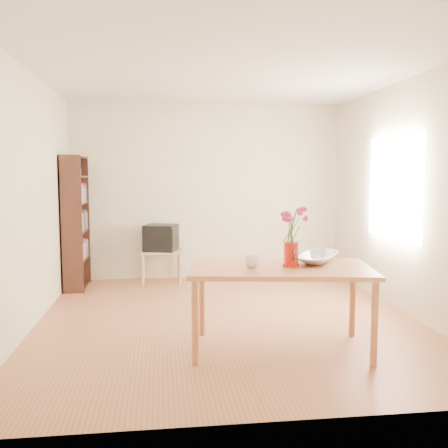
{
  "coord_description": "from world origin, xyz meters",
  "views": [
    {
      "loc": [
        -0.7,
        -5.18,
        1.55
      ],
      "look_at": [
        0.0,
        0.3,
        1.0
      ],
      "focal_mm": 40.0,
      "sensor_mm": 36.0,
      "label": 1
    }
  ],
  "objects": [
    {
      "name": "bookshelf",
      "position": [
        -1.85,
        1.75,
        0.84
      ],
      "size": [
        0.28,
        0.7,
        1.8
      ],
      "color": "black",
      "rests_on": "ground"
    },
    {
      "name": "tv_stand",
      "position": [
        -0.7,
        1.97,
        0.39
      ],
      "size": [
        0.6,
        0.45,
        0.46
      ],
      "color": "tan",
      "rests_on": "ground"
    },
    {
      "name": "flowers",
      "position": [
        0.42,
        -1.0,
        1.14
      ],
      "size": [
        0.25,
        0.25,
        0.35
      ],
      "primitive_type": null,
      "color": "#DE348C",
      "rests_on": "pitcher"
    },
    {
      "name": "pitcher",
      "position": [
        0.42,
        -1.0,
        0.85
      ],
      "size": [
        0.15,
        0.22,
        0.22
      ],
      "rotation": [
        0.0,
        0.0,
        -0.05
      ],
      "color": "red",
      "rests_on": "table"
    },
    {
      "name": "mug",
      "position": [
        0.08,
        -1.0,
        0.8
      ],
      "size": [
        0.14,
        0.14,
        0.1
      ],
      "primitive_type": "imported",
      "rotation": [
        0.0,
        0.0,
        3.27
      ],
      "color": "white",
      "rests_on": "table"
    },
    {
      "name": "television",
      "position": [
        -0.7,
        1.98,
        0.65
      ],
      "size": [
        0.53,
        0.51,
        0.37
      ],
      "rotation": [
        0.0,
        0.0,
        -0.3
      ],
      "color": "black",
      "rests_on": "tv_stand"
    },
    {
      "name": "room",
      "position": [
        0.03,
        0.0,
        1.3
      ],
      "size": [
        4.5,
        4.5,
        4.5
      ],
      "color": "#955734",
      "rests_on": "ground"
    },
    {
      "name": "bowl",
      "position": [
        0.74,
        -0.79,
        0.96
      ],
      "size": [
        0.63,
        0.63,
        0.43
      ],
      "primitive_type": "imported",
      "rotation": [
        0.0,
        0.0,
        -0.56
      ],
      "color": "white",
      "rests_on": "table"
    },
    {
      "name": "table",
      "position": [
        0.34,
        -0.99,
        0.68
      ],
      "size": [
        1.68,
        1.12,
        0.75
      ],
      "rotation": [
        0.0,
        0.0,
        -0.16
      ],
      "color": "#A85F39",
      "rests_on": "ground"
    },
    {
      "name": "teacup_a",
      "position": [
        0.7,
        -0.79,
        0.92
      ],
      "size": [
        0.08,
        0.08,
        0.07
      ],
      "primitive_type": "imported",
      "rotation": [
        0.0,
        0.0,
        0.2
      ],
      "color": "white",
      "rests_on": "bowl"
    },
    {
      "name": "teacup_b",
      "position": [
        0.78,
        -0.77,
        0.93
      ],
      "size": [
        0.08,
        0.08,
        0.07
      ],
      "primitive_type": "imported",
      "rotation": [
        0.0,
        0.0,
        1.55
      ],
      "color": "white",
      "rests_on": "bowl"
    }
  ]
}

